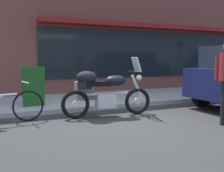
% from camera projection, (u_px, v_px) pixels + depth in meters
% --- Properties ---
extents(ground_plane, '(80.00, 80.00, 0.00)m').
position_uv_depth(ground_plane, '(122.00, 121.00, 5.58)').
color(ground_plane, '#323232').
extents(storefront_building, '(18.47, 0.90, 6.15)m').
position_uv_depth(storefront_building, '(186.00, 22.00, 11.27)').
color(storefront_building, brown).
rests_on(storefront_building, ground_plane).
extents(touring_motorcycle, '(2.19, 0.80, 1.40)m').
position_uv_depth(touring_motorcycle, '(102.00, 91.00, 5.97)').
color(touring_motorcycle, black).
rests_on(touring_motorcycle, ground_plane).
extents(parked_bicycle, '(1.69, 0.52, 0.93)m').
position_uv_depth(parked_bicycle, '(3.00, 107.00, 5.24)').
color(parked_bicycle, black).
rests_on(parked_bicycle, ground_plane).
extents(sandwich_board_sign, '(0.55, 0.43, 1.04)m').
position_uv_depth(sandwich_board_sign, '(33.00, 86.00, 6.67)').
color(sandwich_board_sign, '#1E511E').
rests_on(sandwich_board_sign, sidewalk_curb).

